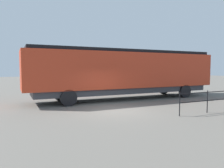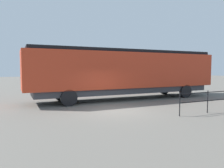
% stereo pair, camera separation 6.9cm
% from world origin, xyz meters
% --- Properties ---
extents(ground_plane, '(120.00, 120.00, 0.00)m').
position_xyz_m(ground_plane, '(0.00, 0.00, 0.00)').
color(ground_plane, '#666059').
extents(locomotive, '(3.12, 15.59, 3.93)m').
position_xyz_m(locomotive, '(-4.02, 3.22, 2.22)').
color(locomotive, red).
rests_on(locomotive, ground_plane).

